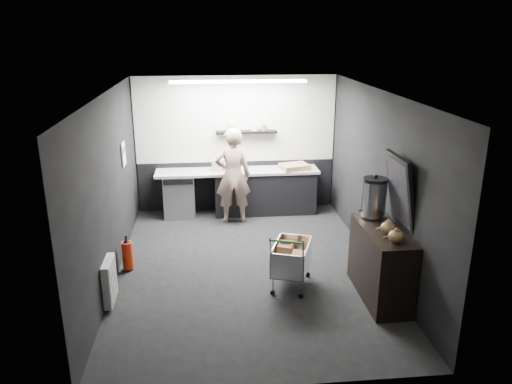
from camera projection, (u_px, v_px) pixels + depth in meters
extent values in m
plane|color=black|center=(248.00, 267.00, 7.81)|extent=(5.50, 5.50, 0.00)
plane|color=white|center=(247.00, 93.00, 6.96)|extent=(5.50, 5.50, 0.00)
plane|color=black|center=(236.00, 144.00, 9.98)|extent=(5.50, 0.00, 5.50)
plane|color=black|center=(272.00, 271.00, 4.78)|extent=(5.50, 0.00, 5.50)
plane|color=black|center=(110.00, 189.00, 7.19)|extent=(0.00, 5.50, 5.50)
plane|color=black|center=(379.00, 181.00, 7.57)|extent=(0.00, 5.50, 5.50)
cube|color=silver|center=(236.00, 119.00, 9.80)|extent=(3.95, 0.02, 1.70)
cube|color=black|center=(237.00, 185.00, 10.23)|extent=(3.95, 0.02, 1.00)
cube|color=black|center=(246.00, 132.00, 9.79)|extent=(1.20, 0.22, 0.04)
cylinder|color=silver|center=(306.00, 103.00, 9.83)|extent=(0.20, 0.03, 0.20)
cube|color=white|center=(124.00, 154.00, 8.36)|extent=(0.02, 0.30, 0.40)
cube|color=red|center=(123.00, 150.00, 8.34)|extent=(0.02, 0.22, 0.10)
cube|color=silver|center=(109.00, 281.00, 6.66)|extent=(0.10, 0.50, 0.60)
cube|color=white|center=(238.00, 82.00, 8.72)|extent=(2.40, 0.20, 0.04)
cube|color=black|center=(265.00, 192.00, 10.01)|extent=(2.00, 0.56, 0.85)
cube|color=#AAAAA5|center=(237.00, 171.00, 9.82)|extent=(3.20, 0.60, 0.05)
cube|color=#9EA0A5|center=(180.00, 195.00, 9.85)|extent=(0.60, 0.58, 0.85)
cube|color=black|center=(178.00, 182.00, 9.45)|extent=(0.56, 0.02, 0.10)
imported|color=beige|center=(233.00, 176.00, 9.37)|extent=(0.69, 0.46, 1.84)
cube|color=silver|center=(291.00, 268.00, 7.18)|extent=(0.70, 0.86, 0.02)
cube|color=silver|center=(276.00, 257.00, 7.10)|extent=(0.27, 0.70, 0.39)
cube|color=silver|center=(307.00, 256.00, 7.14)|extent=(0.27, 0.70, 0.39)
cube|color=silver|center=(296.00, 268.00, 6.78)|extent=(0.46, 0.18, 0.39)
cube|color=silver|center=(287.00, 246.00, 7.46)|extent=(0.46, 0.18, 0.39)
cylinder|color=silver|center=(281.00, 288.00, 6.88)|extent=(0.02, 0.02, 0.26)
cylinder|color=silver|center=(309.00, 287.00, 6.92)|extent=(0.02, 0.02, 0.26)
cylinder|color=silver|center=(274.00, 266.00, 7.51)|extent=(0.02, 0.02, 0.26)
cylinder|color=silver|center=(300.00, 265.00, 7.55)|extent=(0.02, 0.02, 0.26)
cylinder|color=#227E2F|center=(297.00, 242.00, 6.59)|extent=(0.46, 0.19, 0.03)
cube|color=#92603D|center=(283.00, 255.00, 7.19)|extent=(0.28, 0.32, 0.33)
cube|color=#92603D|center=(301.00, 262.00, 7.04)|extent=(0.26, 0.29, 0.30)
cylinder|color=black|center=(281.00, 295.00, 6.92)|extent=(0.08, 0.05, 0.07)
cylinder|color=black|center=(274.00, 273.00, 7.54)|extent=(0.08, 0.05, 0.07)
cylinder|color=black|center=(309.00, 294.00, 6.96)|extent=(0.08, 0.05, 0.07)
cylinder|color=black|center=(300.00, 272.00, 7.58)|extent=(0.08, 0.05, 0.07)
cube|color=black|center=(380.00, 263.00, 6.82)|extent=(0.50, 1.34, 1.01)
cylinder|color=silver|center=(374.00, 199.00, 7.00)|extent=(0.34, 0.34, 0.51)
cylinder|color=black|center=(375.00, 180.00, 6.91)|extent=(0.34, 0.34, 0.04)
sphere|color=black|center=(376.00, 177.00, 6.89)|extent=(0.06, 0.06, 0.06)
ellipsoid|color=brown|center=(388.00, 228.00, 6.48)|extent=(0.20, 0.20, 0.16)
ellipsoid|color=brown|center=(396.00, 236.00, 6.21)|extent=(0.20, 0.20, 0.16)
cube|color=black|center=(400.00, 192.00, 6.58)|extent=(0.22, 0.78, 1.00)
cube|color=black|center=(399.00, 192.00, 6.57)|extent=(0.16, 0.67, 0.86)
cylinder|color=red|center=(128.00, 255.00, 7.65)|extent=(0.16, 0.16, 0.44)
cone|color=black|center=(126.00, 241.00, 7.57)|extent=(0.11, 0.11, 0.07)
cylinder|color=black|center=(126.00, 238.00, 7.56)|extent=(0.03, 0.03, 0.07)
cube|color=#9C7C53|center=(294.00, 167.00, 9.85)|extent=(0.61, 0.52, 0.11)
cylinder|color=beige|center=(218.00, 165.00, 9.74)|extent=(0.23, 0.23, 0.23)
cube|color=silver|center=(229.00, 167.00, 9.72)|extent=(0.22, 0.20, 0.16)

